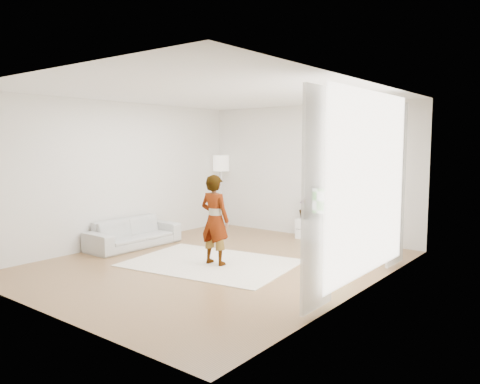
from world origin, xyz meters
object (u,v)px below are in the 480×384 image
Objects in this scene: television at (333,203)px; media_console at (332,231)px; rug at (211,263)px; floor_lamp at (221,166)px; sofa at (134,233)px; player at (215,220)px.

media_console is at bearing -90.00° from television.
floor_lamp reaches higher than rug.
floor_lamp is at bearing 2.18° from sofa.
media_console is 1.49× the size of television.
player reaches higher than media_console.
floor_lamp is at bearing -178.16° from television.
floor_lamp is (-2.89, -0.09, 0.66)m from television.
floor_lamp is (-2.22, 2.79, 0.70)m from player.
player is at bearing -12.66° from rug.
rug is 1.55× the size of floor_lamp.
rug is at bearing -105.33° from television.
sofa is (-2.00, 0.02, 0.27)m from rug.
rug is at bearing -52.68° from floor_lamp.
sofa is at bearing 179.34° from rug.
sofa is at bearing -134.82° from media_console.
sofa is (-2.79, -2.83, -0.52)m from television.
television is at bearing -105.84° from player.
television is at bearing 74.67° from rug.
player reaches higher than sofa.
floor_lamp reaches higher than television.
television reaches higher than rug.
player is (0.11, -0.03, 0.75)m from rug.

